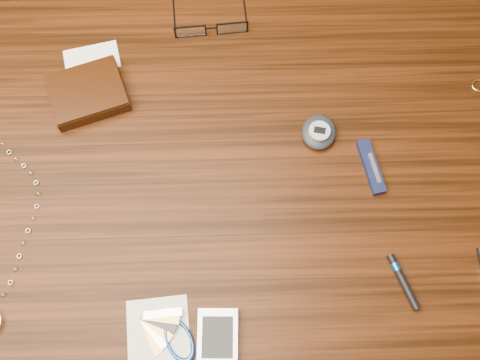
# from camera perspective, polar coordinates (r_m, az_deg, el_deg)

# --- Properties ---
(ground) EXTENTS (3.80, 3.80, 0.00)m
(ground) POSITION_cam_1_polar(r_m,az_deg,el_deg) (1.55, -2.67, -10.02)
(ground) COLOR #472814
(ground) RESTS_ON ground
(desk) EXTENTS (1.00, 0.70, 0.75)m
(desk) POSITION_cam_1_polar(r_m,az_deg,el_deg) (0.92, -4.42, -2.49)
(desk) COLOR #331608
(desk) RESTS_ON ground
(wallet_and_card) EXTENTS (0.14, 0.17, 0.03)m
(wallet_and_card) POSITION_cam_1_polar(r_m,az_deg,el_deg) (0.91, -15.93, 9.00)
(wallet_and_card) COLOR black
(wallet_and_card) RESTS_ON desk
(eyeglasses) EXTENTS (0.14, 0.14, 0.03)m
(eyeglasses) POSITION_cam_1_polar(r_m,az_deg,el_deg) (0.94, -3.11, 16.05)
(eyeglasses) COLOR black
(eyeglasses) RESTS_ON desk
(gold_ring) EXTENTS (0.03, 0.03, 0.00)m
(gold_ring) POSITION_cam_1_polar(r_m,az_deg,el_deg) (0.97, 24.11, 9.19)
(gold_ring) COLOR #EFD96B
(gold_ring) RESTS_ON desk
(pda_phone) EXTENTS (0.06, 0.10, 0.02)m
(pda_phone) POSITION_cam_1_polar(r_m,az_deg,el_deg) (0.76, -2.42, -17.39)
(pda_phone) COLOR #BABABF
(pda_phone) RESTS_ON desk
(pedometer) EXTENTS (0.07, 0.07, 0.03)m
(pedometer) POSITION_cam_1_polar(r_m,az_deg,el_deg) (0.85, 8.41, 5.09)
(pedometer) COLOR #1E232A
(pedometer) RESTS_ON desk
(notepad_keys) EXTENTS (0.11, 0.10, 0.01)m
(notepad_keys) POSITION_cam_1_polar(r_m,az_deg,el_deg) (0.77, -7.66, -16.06)
(notepad_keys) COLOR white
(notepad_keys) RESTS_ON desk
(pocket_knife) EXTENTS (0.04, 0.09, 0.01)m
(pocket_knife) POSITION_cam_1_polar(r_m,az_deg,el_deg) (0.85, 13.80, 1.38)
(pocket_knife) COLOR #10173B
(pocket_knife) RESTS_ON desk
(black_blue_pen) EXTENTS (0.04, 0.08, 0.01)m
(black_blue_pen) POSITION_cam_1_polar(r_m,az_deg,el_deg) (0.81, 16.92, -10.13)
(black_blue_pen) COLOR black
(black_blue_pen) RESTS_ON desk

